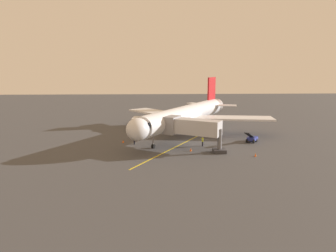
% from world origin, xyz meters
% --- Properties ---
extents(ground_plane, '(220.00, 220.00, 0.00)m').
position_xyz_m(ground_plane, '(0.00, 0.00, 0.00)').
color(ground_plane, '#424244').
extents(apron_lead_in_line, '(20.45, 34.62, 0.01)m').
position_xyz_m(apron_lead_in_line, '(0.95, 5.59, 0.01)').
color(apron_lead_in_line, yellow).
rests_on(apron_lead_in_line, ground).
extents(airplane, '(30.78, 36.45, 11.50)m').
position_xyz_m(airplane, '(0.81, -0.65, 4.00)').
color(airplane, silver).
rests_on(airplane, ground).
extents(jet_bridge, '(10.78, 7.76, 5.40)m').
position_xyz_m(jet_bridge, '(1.89, 11.80, 3.76)').
color(jet_bridge, '#B7B7BC').
rests_on(jet_bridge, ground).
extents(ground_crew_marshaller, '(0.43, 0.29, 1.71)m').
position_xyz_m(ground_crew_marshaller, '(11.19, 8.29, 0.89)').
color(ground_crew_marshaller, '#23232D').
rests_on(ground_crew_marshaller, ground).
extents(ground_crew_wing_walker, '(0.27, 0.41, 1.71)m').
position_xyz_m(ground_crew_wing_walker, '(11.71, 3.98, 0.89)').
color(ground_crew_wing_walker, '#23232D').
rests_on(ground_crew_wing_walker, ground).
extents(ground_crew_loader, '(0.29, 0.43, 1.71)m').
position_xyz_m(ground_crew_loader, '(-0.93, 10.25, 0.89)').
color(ground_crew_loader, '#23232D').
rests_on(ground_crew_loader, ground).
extents(box_truck_near_nose, '(2.47, 4.79, 2.62)m').
position_xyz_m(box_truck_near_nose, '(11.44, -6.57, 1.39)').
color(box_truck_near_nose, yellow).
rests_on(box_truck_near_nose, ground).
extents(belt_loader_portside, '(3.65, 4.41, 2.32)m').
position_xyz_m(belt_loader_portside, '(-10.63, 7.51, 0.71)').
color(belt_loader_portside, '#2D3899').
rests_on(belt_loader_portside, ground).
extents(safety_cone_nose_left, '(0.32, 0.32, 0.55)m').
position_xyz_m(safety_cone_nose_left, '(-8.10, 17.21, 0.28)').
color(safety_cone_nose_left, '#F2590F').
rests_on(safety_cone_nose_left, ground).
extents(safety_cone_nose_right, '(0.32, 0.32, 0.55)m').
position_xyz_m(safety_cone_nose_right, '(13.34, 6.81, 0.28)').
color(safety_cone_nose_right, '#F2590F').
rests_on(safety_cone_nose_right, ground).
extents(safety_cone_wing_port, '(0.32, 0.32, 0.55)m').
position_xyz_m(safety_cone_wing_port, '(1.57, 13.52, 0.28)').
color(safety_cone_wing_port, '#F2590F').
rests_on(safety_cone_wing_port, ground).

